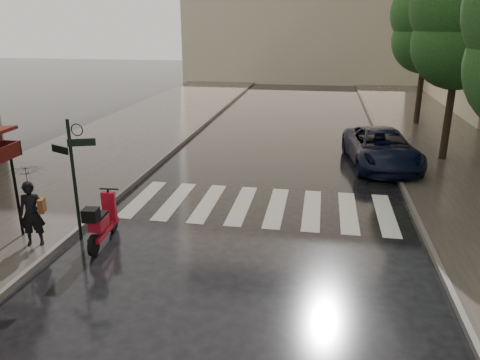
% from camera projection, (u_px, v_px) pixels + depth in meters
% --- Properties ---
extents(ground, '(120.00, 120.00, 0.00)m').
position_uv_depth(ground, '(63.00, 311.00, 8.95)').
color(ground, black).
rests_on(ground, ground).
extents(sidewalk_near, '(6.00, 60.00, 0.12)m').
position_uv_depth(sidewalk_near, '(111.00, 145.00, 20.86)').
color(sidewalk_near, '#38332D').
rests_on(sidewalk_near, ground).
extents(sidewalk_far, '(5.50, 60.00, 0.12)m').
position_uv_depth(sidewalk_far, '(462.00, 161.00, 18.45)').
color(sidewalk_far, '#38332D').
rests_on(sidewalk_far, ground).
extents(curb_near, '(0.12, 60.00, 0.16)m').
position_uv_depth(curb_near, '(177.00, 147.00, 20.36)').
color(curb_near, '#595651').
rests_on(curb_near, ground).
extents(curb_far, '(0.12, 60.00, 0.16)m').
position_uv_depth(curb_far, '(389.00, 157.00, 18.90)').
color(curb_far, '#595651').
rests_on(curb_far, ground).
extents(crosswalk, '(7.85, 3.20, 0.01)m').
position_uv_depth(crosswalk, '(259.00, 206.00, 14.06)').
color(crosswalk, silver).
rests_on(crosswalk, ground).
extents(signpost, '(1.17, 0.29, 3.10)m').
position_uv_depth(signpost, '(73.00, 171.00, 11.35)').
color(signpost, black).
rests_on(signpost, ground).
extents(tree_mid, '(3.80, 3.80, 8.34)m').
position_uv_depth(tree_mid, '(463.00, 12.00, 16.80)').
color(tree_mid, black).
rests_on(tree_mid, sidewalk_far).
extents(tree_far, '(3.80, 3.80, 8.16)m').
position_uv_depth(tree_far, '(429.00, 18.00, 23.34)').
color(tree_far, black).
rests_on(tree_far, sidewalk_far).
extents(pedestrian_with_umbrella, '(1.20, 1.21, 2.42)m').
position_uv_depth(pedestrian_with_umbrella, '(27.00, 182.00, 10.88)').
color(pedestrian_with_umbrella, black).
rests_on(pedestrian_with_umbrella, sidewalk_near).
extents(scooter, '(0.55, 1.87, 1.23)m').
position_uv_depth(scooter, '(102.00, 223.00, 11.50)').
color(scooter, black).
rests_on(scooter, ground).
extents(parked_car, '(2.90, 5.27, 1.40)m').
position_uv_depth(parked_car, '(381.00, 148.00, 17.81)').
color(parked_car, black).
rests_on(parked_car, ground).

